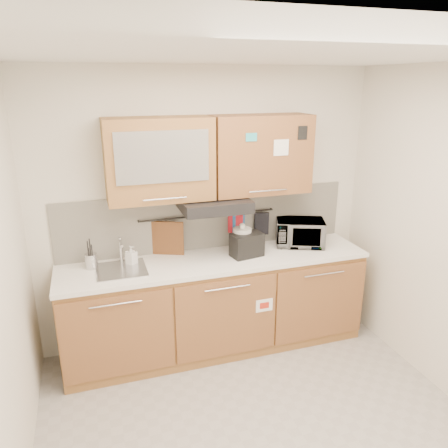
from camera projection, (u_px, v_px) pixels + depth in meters
floor at (264, 435)px, 3.18m from camera, size 3.20×3.20×0.00m
ceiling at (278, 54)px, 2.37m from camera, size 3.20×3.20×0.00m
wall_back at (207, 210)px, 4.13m from camera, size 3.20×0.00×3.20m
base_cabinet at (217, 309)px, 4.13m from camera, size 2.80×0.64×0.88m
countertop at (217, 261)px, 3.98m from camera, size 2.82×0.62×0.04m
backsplash at (207, 220)px, 4.15m from camera, size 2.80×0.02×0.56m
upper_cabinets at (211, 157)px, 3.81m from camera, size 1.82×0.37×0.70m
range_hood at (214, 204)px, 3.87m from camera, size 0.60×0.46×0.10m
sink at (121, 269)px, 3.74m from camera, size 0.42×0.40×0.26m
utensil_rail at (208, 215)px, 4.10m from camera, size 1.30×0.02×0.02m
utensil_crock at (91, 261)px, 3.75m from camera, size 0.12×0.12×0.26m
kettle at (242, 242)px, 4.05m from camera, size 0.22×0.20×0.30m
toaster at (247, 245)px, 4.01m from camera, size 0.31×0.22×0.22m
microwave at (300, 233)px, 4.28m from camera, size 0.54×0.46×0.25m
soap_bottle at (131, 255)px, 3.83m from camera, size 0.11×0.11×0.17m
cutting_board at (167, 241)px, 4.04m from camera, size 0.29×0.14×0.38m
oven_mitt at (238, 225)px, 4.21m from camera, size 0.12×0.04×0.20m
dark_pouch at (262, 223)px, 4.29m from camera, size 0.14×0.08×0.22m
pot_holder at (235, 224)px, 4.20m from camera, size 0.14×0.07×0.18m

